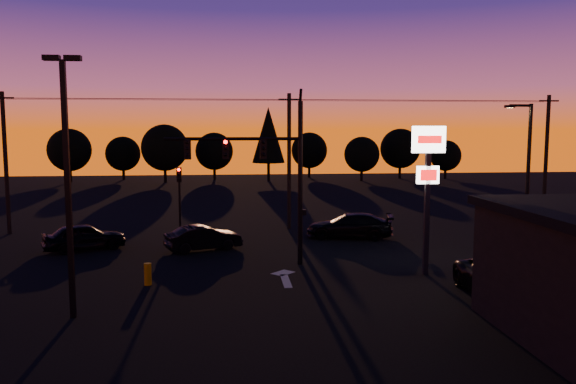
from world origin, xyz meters
name	(u,v)px	position (x,y,z in m)	size (l,w,h in m)	color
ground	(277,288)	(0.00, 0.00, 0.00)	(120.00, 120.00, 0.00)	black
lane_arrow	(285,277)	(0.50, 1.67, 0.01)	(1.20, 3.10, 0.01)	beige
traffic_signal_mast	(268,165)	(-0.10, 3.99, 4.94)	(6.79, 0.52, 8.58)	black
secondary_signal	(179,192)	(-5.00, 11.49, 2.86)	(0.30, 0.31, 4.35)	black
parking_lot_light	(67,170)	(-7.50, -3.00, 5.27)	(1.25, 0.30, 9.14)	black
pylon_sign	(428,168)	(7.00, 1.50, 4.91)	(1.50, 0.28, 6.80)	black
streetlight	(527,171)	(13.91, 5.50, 4.42)	(1.55, 0.35, 8.00)	black
utility_pole_0	(6,162)	(-16.00, 14.00, 4.59)	(1.40, 0.26, 9.00)	black
utility_pole_1	(289,160)	(2.00, 14.00, 4.59)	(1.40, 0.26, 9.00)	black
utility_pole_2	(546,159)	(20.00, 14.00, 4.59)	(1.40, 0.26, 9.00)	black
power_wires	(289,100)	(2.00, 14.00, 8.57)	(36.00, 1.22, 0.07)	black
bollard	(148,274)	(-5.46, 0.99, 0.47)	(0.32, 0.32, 0.95)	#C38100
tree_0	(69,150)	(-22.00, 50.00, 4.06)	(5.36, 5.36, 6.74)	black
tree_1	(123,154)	(-16.00, 53.00, 3.43)	(4.54, 4.54, 5.71)	black
tree_2	(165,148)	(-10.00, 48.00, 4.37)	(5.77, 5.78, 7.26)	black
tree_3	(214,151)	(-4.00, 52.00, 3.75)	(4.95, 4.95, 6.22)	black
tree_4	(268,135)	(3.00, 49.00, 5.93)	(4.18, 4.18, 9.50)	black
tree_5	(309,150)	(9.00, 54.00, 3.75)	(4.95, 4.95, 6.22)	black
tree_6	(362,154)	(15.00, 48.00, 3.43)	(4.54, 4.54, 5.71)	black
tree_7	(400,149)	(21.00, 51.00, 4.06)	(5.36, 5.36, 6.74)	black
tree_8	(446,156)	(27.00, 50.00, 3.12)	(4.12, 4.12, 5.19)	black
car_left	(84,237)	(-9.97, 8.54, 0.75)	(1.76, 4.37, 1.49)	black
car_mid	(204,238)	(-3.41, 7.82, 0.68)	(1.45, 4.15, 1.37)	black
car_right	(350,226)	(5.38, 10.45, 0.76)	(2.13, 5.25, 1.52)	black
suv_parked	(503,281)	(8.69, -2.58, 0.75)	(2.48, 5.38, 1.49)	black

